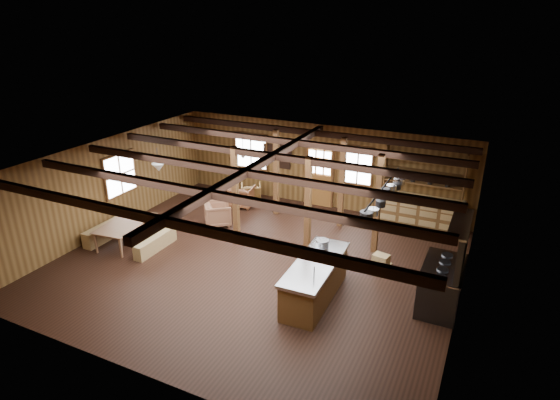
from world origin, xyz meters
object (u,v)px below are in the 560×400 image
Objects in this scene: commercial_range at (444,280)px; dining_table at (128,233)px; armchair_b at (242,196)px; armchair_c at (218,214)px; armchair_a at (251,193)px; kitchen_island at (315,280)px.

commercial_range reaches higher than dining_table.
dining_table is at bearing -175.44° from commercial_range.
armchair_c is at bearing 82.06° from armchair_b.
armchair_b reaches higher than armchair_a.
kitchen_island is 1.20× the size of commercial_range.
dining_table is 4.63m from armchair_a.
armchair_b reaches higher than dining_table.
armchair_a is (-4.22, 4.62, -0.16)m from kitchen_island.
kitchen_island is at bearing -158.89° from armchair_c.
kitchen_island is at bearing 103.22° from armchair_a.
kitchen_island reaches higher than armchair_b.
commercial_range is 1.18× the size of dining_table.
armchair_c is (-6.89, 1.50, -0.31)m from commercial_range.
armchair_c reaches higher than armchair_b.
armchair_a is 0.54m from armchair_b.
commercial_range is at bearing 122.97° from armchair_a.
armchair_a is (-6.91, 3.65, -0.35)m from commercial_range.
armchair_a is at bearing -105.22° from armchair_b.
armchair_b is (-4.27, 4.08, -0.12)m from kitchen_island.
kitchen_island is 3.20× the size of armchair_b.
armchair_b is at bearing -36.11° from armchair_c.
kitchen_island reaches higher than armchair_a.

